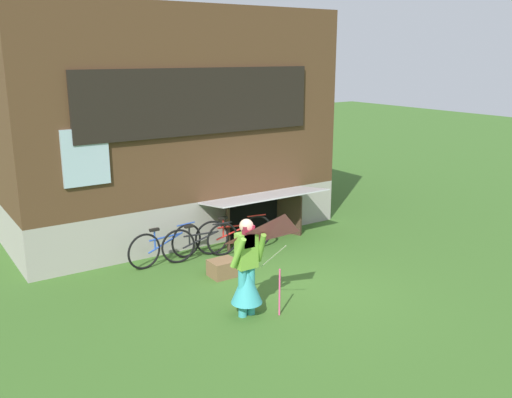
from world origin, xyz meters
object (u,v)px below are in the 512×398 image
Objects in this scene: bicycle_red at (234,234)px; bicycle_black at (201,242)px; person at (247,276)px; bicycle_blue at (166,245)px; wooden_crate at (223,268)px; kite at (285,243)px.

bicycle_red is 1.04× the size of bicycle_black.
bicycle_black is at bearing 71.19° from person.
person is 2.94m from bicycle_blue.
bicycle_red is at bearing 49.10° from wooden_crate.
wooden_crate is at bearing 84.69° from kite.
bicycle_blue is at bearing 116.11° from wooden_crate.
kite reaches higher than person.
bicycle_red is at bearing -14.18° from bicycle_blue.
wooden_crate is (0.62, -1.26, -0.22)m from bicycle_blue.
person is 0.94× the size of bicycle_red.
kite is (0.32, -0.59, 0.67)m from person.
bicycle_blue is at bearing 96.58° from kite.
kite is at bearing -90.67° from bicycle_blue.
kite is at bearing -68.16° from person.
bicycle_black is at bearing -23.18° from bicycle_blue.
person is at bearing -107.49° from wooden_crate.
bicycle_black is at bearing -168.05° from bicycle_red.
bicycle_black is (0.30, 3.32, -0.99)m from kite.
kite is 2.57m from wooden_crate.
bicycle_blue is at bearing 85.65° from person.
person is 3.12m from bicycle_red.
bicycle_blue is 3.43× the size of wooden_crate.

